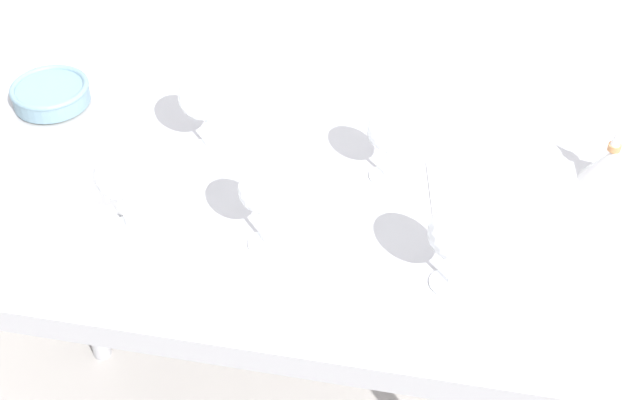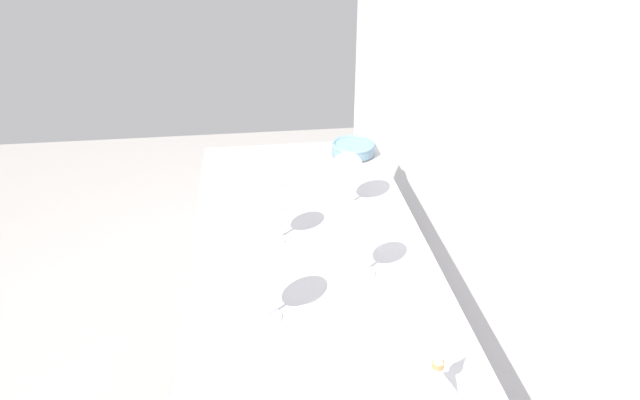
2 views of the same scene
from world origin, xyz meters
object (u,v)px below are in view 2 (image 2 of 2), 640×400
object	(u,v)px
wine_glass_far_left	(347,169)
tasting_sheet_upper	(315,184)
tasting_sheet_lower	(355,316)
tasting_bowl	(353,148)
wine_glass_far_right	(364,238)
decanter_funnel	(436,380)
wine_glass_near_left	(265,165)
wine_glass_near_center	(273,203)
wine_glass_near_right	(265,278)

from	to	relation	value
wine_glass_far_left	tasting_sheet_upper	world-z (taller)	wine_glass_far_left
tasting_sheet_lower	tasting_bowl	bearing A→B (deg)	160.14
wine_glass_far_right	decanter_funnel	world-z (taller)	wine_glass_far_right
tasting_sheet_upper	tasting_bowl	bearing A→B (deg)	158.53
wine_glass_far_right	tasting_sheet_upper	xyz separation A→B (m)	(-0.49, -0.07, -0.11)
wine_glass_far_right	wine_glass_near_left	xyz separation A→B (m)	(-0.42, -0.23, 0.01)
wine_glass_near_center	wine_glass_near_left	xyz separation A→B (m)	(-0.24, -0.01, -0.00)
tasting_bowl	wine_glass_far_left	bearing A→B (deg)	-13.28
wine_glass_far_right	wine_glass_near_right	xyz separation A→B (m)	(0.14, -0.25, 0.01)
wine_glass_far_left	tasting_sheet_upper	xyz separation A→B (m)	(-0.14, -0.08, -0.12)
decanter_funnel	wine_glass_far_left	bearing A→B (deg)	-176.39
wine_glass_near_right	tasting_sheet_upper	world-z (taller)	wine_glass_near_right
wine_glass_far_left	wine_glass_near_left	world-z (taller)	wine_glass_far_left
wine_glass_near_center	wine_glass_far_left	distance (m)	0.29
tasting_bowl	decanter_funnel	distance (m)	1.12
wine_glass_far_left	decanter_funnel	distance (m)	0.76
wine_glass_far_left	tasting_bowl	distance (m)	0.39
wine_glass_near_center	decanter_funnel	size ratio (longest dim) A/B	1.36
decanter_funnel	wine_glass_far_right	bearing A→B (deg)	-171.10
wine_glass_near_center	decanter_funnel	distance (m)	0.65
decanter_funnel	wine_glass_near_right	bearing A→B (deg)	-130.00
wine_glass_near_left	wine_glass_near_right	world-z (taller)	wine_glass_near_left
tasting_sheet_upper	decanter_funnel	xyz separation A→B (m)	(0.90, 0.13, 0.04)
wine_glass_far_right	tasting_sheet_lower	world-z (taller)	wine_glass_far_right
wine_glass_near_center	tasting_sheet_upper	xyz separation A→B (m)	(-0.32, 0.15, -0.12)
wine_glass_near_left	tasting_sheet_lower	distance (m)	0.62
tasting_sheet_upper	tasting_sheet_lower	bearing A→B (deg)	17.43
wine_glass_near_right	decanter_funnel	bearing A→B (deg)	50.00
wine_glass_near_right	tasting_bowl	size ratio (longest dim) A/B	1.03
tasting_sheet_upper	tasting_bowl	world-z (taller)	tasting_bowl
wine_glass_near_center	wine_glass_near_right	bearing A→B (deg)	-6.02
wine_glass_near_left	tasting_sheet_lower	bearing A→B (deg)	17.23
wine_glass_near_left	wine_glass_near_center	bearing A→B (deg)	2.89
wine_glass_far_right	tasting_bowl	bearing A→B (deg)	171.91
wine_glass_far_left	wine_glass_near_left	distance (m)	0.26
tasting_bowl	wine_glass_near_right	bearing A→B (deg)	-22.50
wine_glass_near_left	decanter_funnel	size ratio (longest dim) A/B	1.35
tasting_sheet_upper	decanter_funnel	size ratio (longest dim) A/B	1.84
wine_glass_far_left	tasting_bowl	world-z (taller)	wine_glass_far_left
tasting_bowl	decanter_funnel	bearing A→B (deg)	-1.96
wine_glass_far_left	tasting_sheet_lower	xyz separation A→B (m)	(0.51, -0.07, -0.12)
tasting_sheet_lower	tasting_bowl	size ratio (longest dim) A/B	1.47
wine_glass_far_right	wine_glass_near_right	world-z (taller)	wine_glass_near_right
wine_glass_far_left	wine_glass_near_left	size ratio (longest dim) A/B	1.06
tasting_sheet_upper	wine_glass_far_left	bearing A→B (deg)	45.47
wine_glass_far_right	wine_glass_near_left	bearing A→B (deg)	-151.36
wine_glass_far_left	tasting_sheet_upper	distance (m)	0.21
wine_glass_far_left	wine_glass_far_right	size ratio (longest dim) A/B	1.17
wine_glass_near_left	wine_glass_near_right	xyz separation A→B (m)	(0.56, -0.02, -0.01)
wine_glass_near_center	tasting_bowl	distance (m)	0.63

